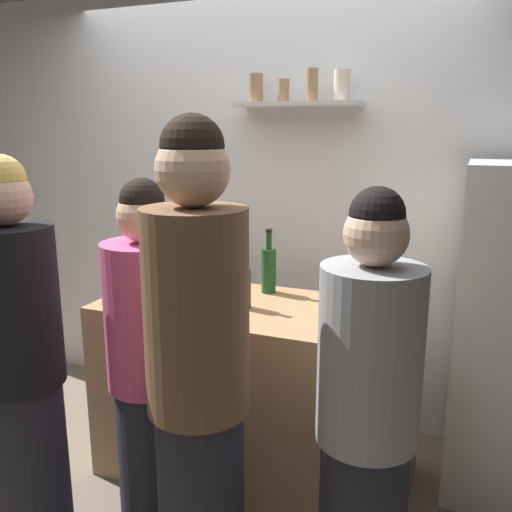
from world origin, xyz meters
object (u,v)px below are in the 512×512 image
person_brown_jacket (199,392)px  person_grey_hoodie (366,429)px  person_pink_top (150,377)px  baking_pan (181,287)px  wine_bottle_amber_glass (244,287)px  water_bottle_plastic (212,286)px  wine_bottle_green_glass (269,269)px  utensil_holder (373,316)px  person_blonde (21,373)px

person_brown_jacket → person_grey_hoodie: person_brown_jacket is taller
person_brown_jacket → person_grey_hoodie: size_ratio=1.13×
person_brown_jacket → person_pink_top: person_brown_jacket is taller
baking_pan → person_brown_jacket: person_brown_jacket is taller
wine_bottle_amber_glass → water_bottle_plastic: (-0.17, -0.00, -0.02)m
person_brown_jacket → person_pink_top: size_ratio=1.14×
person_grey_hoodie → person_brown_jacket: bearing=61.7°
person_brown_jacket → person_pink_top: 0.48m
wine_bottle_green_glass → person_pink_top: person_pink_top is taller
utensil_holder → person_grey_hoodie: (0.09, -0.59, -0.19)m
person_brown_jacket → baking_pan: bearing=-72.4°
wine_bottle_amber_glass → person_grey_hoodie: size_ratio=0.18×
baking_pan → utensil_holder: utensil_holder is taller
utensil_holder → person_brown_jacket: size_ratio=0.12×
person_pink_top → baking_pan: bearing=128.7°
baking_pan → water_bottle_plastic: (0.25, -0.12, 0.07)m
utensil_holder → wine_bottle_amber_glass: (-0.63, 0.06, 0.04)m
wine_bottle_amber_glass → person_blonde: 1.04m
person_brown_jacket → person_blonde: person_brown_jacket is taller
person_grey_hoodie → person_pink_top: bearing=36.5°
person_pink_top → person_grey_hoodie: person_grey_hoodie is taller
person_pink_top → person_blonde: size_ratio=0.95×
wine_bottle_green_glass → person_pink_top: size_ratio=0.22×
person_grey_hoodie → wine_bottle_amber_glass: bearing=-0.4°
utensil_holder → person_grey_hoodie: 0.62m
person_blonde → baking_pan: bearing=-112.5°
baking_pan → wine_bottle_amber_glass: wine_bottle_amber_glass is taller
person_brown_jacket → person_pink_top: bearing=-51.3°
wine_bottle_amber_glass → person_pink_top: (-0.17, -0.57, -0.25)m
wine_bottle_green_glass → person_grey_hoodie: (0.71, -0.93, -0.26)m
wine_bottle_green_glass → person_brown_jacket: (0.18, -1.13, -0.14)m
baking_pan → person_brown_jacket: size_ratio=0.19×
wine_bottle_amber_glass → person_pink_top: 0.65m
water_bottle_plastic → person_brown_jacket: bearing=-66.3°
wine_bottle_amber_glass → water_bottle_plastic: wine_bottle_amber_glass is taller
baking_pan → wine_bottle_amber_glass: bearing=-16.5°
wine_bottle_green_glass → person_grey_hoodie: person_grey_hoodie is taller
utensil_holder → person_blonde: size_ratio=0.13×
person_blonde → water_bottle_plastic: bearing=-129.1°
wine_bottle_amber_glass → water_bottle_plastic: bearing=-179.9°
wine_bottle_amber_glass → person_blonde: size_ratio=0.17×
wine_bottle_green_glass → wine_bottle_amber_glass: wine_bottle_green_glass is taller
person_pink_top → utensil_holder: bearing=51.5°
person_brown_jacket → utensil_holder: bearing=-133.9°
water_bottle_plastic → person_grey_hoodie: bearing=-35.9°
utensil_holder → person_grey_hoodie: person_grey_hoodie is taller
baking_pan → wine_bottle_green_glass: 0.48m
person_brown_jacket → water_bottle_plastic: bearing=-81.2°
water_bottle_plastic → person_brown_jacket: (0.37, -0.84, -0.10)m
utensil_holder → water_bottle_plastic: bearing=175.4°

